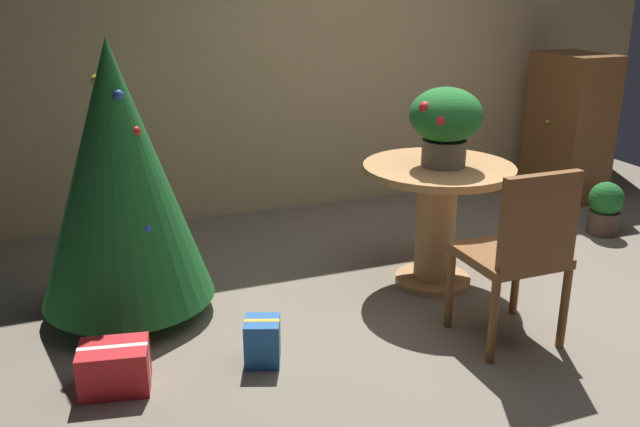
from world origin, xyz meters
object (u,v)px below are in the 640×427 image
object	(u,v)px
holiday_tree	(119,174)
gift_box_red	(115,367)
wooden_chair_near	(521,248)
flower_vase	(446,121)
gift_box_blue	(262,341)
wooden_cabinet	(569,127)
round_dining_table	(437,207)
potted_plant	(605,207)

from	to	relation	value
holiday_tree	gift_box_red	bearing A→B (deg)	-101.81
gift_box_red	wooden_chair_near	bearing A→B (deg)	-9.16
flower_vase	gift_box_red	bearing A→B (deg)	-166.44
flower_vase	gift_box_blue	bearing A→B (deg)	-158.48
flower_vase	wooden_cabinet	world-z (taller)	wooden_cabinet
round_dining_table	potted_plant	distance (m)	1.67
holiday_tree	gift_box_blue	bearing A→B (deg)	-55.06
potted_plant	round_dining_table	bearing A→B (deg)	-169.53
wooden_chair_near	gift_box_blue	xyz separation A→B (m)	(-1.27, 0.29, -0.42)
round_dining_table	holiday_tree	bearing A→B (deg)	172.00
holiday_tree	gift_box_red	distance (m)	1.05
holiday_tree	gift_box_blue	xyz separation A→B (m)	(0.55, -0.78, -0.70)
gift_box_red	wooden_cabinet	distance (m)	4.31
round_dining_table	flower_vase	size ratio (longest dim) A/B	1.95
flower_vase	holiday_tree	world-z (taller)	holiday_tree
holiday_tree	wooden_chair_near	bearing A→B (deg)	-30.62
wooden_chair_near	potted_plant	xyz separation A→B (m)	(1.62, 1.12, -0.33)
wooden_chair_near	holiday_tree	xyz separation A→B (m)	(-1.81, 1.07, 0.28)
wooden_chair_near	potted_plant	bearing A→B (deg)	34.62
flower_vase	wooden_cabinet	xyz separation A→B (m)	(1.95, 1.20, -0.42)
round_dining_table	potted_plant	world-z (taller)	round_dining_table
wooden_chair_near	holiday_tree	world-z (taller)	holiday_tree
holiday_tree	potted_plant	size ratio (longest dim) A/B	3.86
flower_vase	potted_plant	xyz separation A→B (m)	(1.60, 0.32, -0.82)
potted_plant	holiday_tree	bearing A→B (deg)	-179.27
flower_vase	gift_box_blue	xyz separation A→B (m)	(-1.28, -0.50, -0.91)
flower_vase	round_dining_table	bearing A→B (deg)	120.74
wooden_cabinet	potted_plant	world-z (taller)	wooden_cabinet
gift_box_red	gift_box_blue	world-z (taller)	gift_box_blue
flower_vase	gift_box_blue	distance (m)	1.65
flower_vase	wooden_cabinet	size ratio (longest dim) A/B	0.38
holiday_tree	gift_box_blue	distance (m)	1.19
wooden_chair_near	gift_box_blue	bearing A→B (deg)	167.05
round_dining_table	holiday_tree	xyz separation A→B (m)	(-1.81, 0.25, 0.32)
flower_vase	gift_box_red	distance (m)	2.24
flower_vase	potted_plant	world-z (taller)	flower_vase
flower_vase	wooden_cabinet	bearing A→B (deg)	31.54
holiday_tree	wooden_cabinet	size ratio (longest dim) A/B	1.25
round_dining_table	wooden_chair_near	world-z (taller)	wooden_chair_near
flower_vase	holiday_tree	bearing A→B (deg)	171.38
wooden_chair_near	flower_vase	bearing A→B (deg)	89.06
round_dining_table	holiday_tree	distance (m)	1.86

